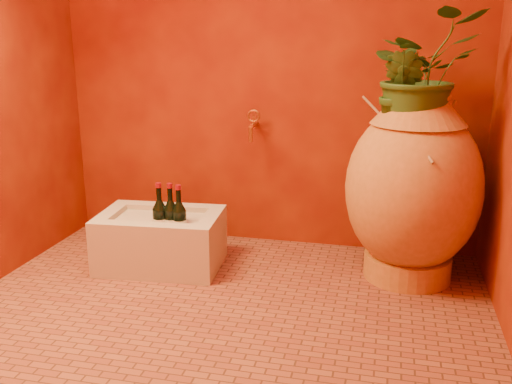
% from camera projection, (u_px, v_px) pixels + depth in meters
% --- Properties ---
extents(floor, '(2.50, 2.50, 0.00)m').
position_uv_depth(floor, '(222.00, 312.00, 2.67)').
color(floor, brown).
rests_on(floor, ground).
extents(wall_back, '(2.50, 0.02, 2.50)m').
position_uv_depth(wall_back, '(268.00, 35.00, 3.27)').
color(wall_back, '#630F05').
rests_on(wall_back, ground).
extents(amphora, '(0.78, 0.78, 0.99)m').
position_uv_depth(amphora, '(413.00, 188.00, 2.93)').
color(amphora, '#BE7C35').
rests_on(amphora, floor).
extents(stone_basin, '(0.69, 0.50, 0.31)m').
position_uv_depth(stone_basin, '(161.00, 241.00, 3.16)').
color(stone_basin, '#B9AD99').
rests_on(stone_basin, floor).
extents(wine_bottle_a, '(0.08, 0.08, 0.33)m').
position_uv_depth(wine_bottle_a, '(171.00, 221.00, 3.06)').
color(wine_bottle_a, black).
rests_on(wine_bottle_a, stone_basin).
extents(wine_bottle_b, '(0.08, 0.08, 0.32)m').
position_uv_depth(wine_bottle_b, '(180.00, 222.00, 3.05)').
color(wine_bottle_b, black).
rests_on(wine_bottle_b, stone_basin).
extents(wine_bottle_c, '(0.08, 0.08, 0.33)m').
position_uv_depth(wine_bottle_c, '(160.00, 221.00, 3.06)').
color(wine_bottle_c, black).
rests_on(wine_bottle_c, stone_basin).
extents(wall_tap, '(0.08, 0.16, 0.18)m').
position_uv_depth(wall_tap, '(253.00, 124.00, 3.34)').
color(wall_tap, '#B57029').
rests_on(wall_tap, wall_back).
extents(plant_main, '(0.70, 0.67, 0.60)m').
position_uv_depth(plant_main, '(421.00, 72.00, 2.78)').
color(plant_main, '#274D1B').
rests_on(plant_main, amphora).
extents(plant_side, '(0.29, 0.28, 0.40)m').
position_uv_depth(plant_side, '(401.00, 93.00, 2.76)').
color(plant_side, '#274D1B').
rests_on(plant_side, amphora).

